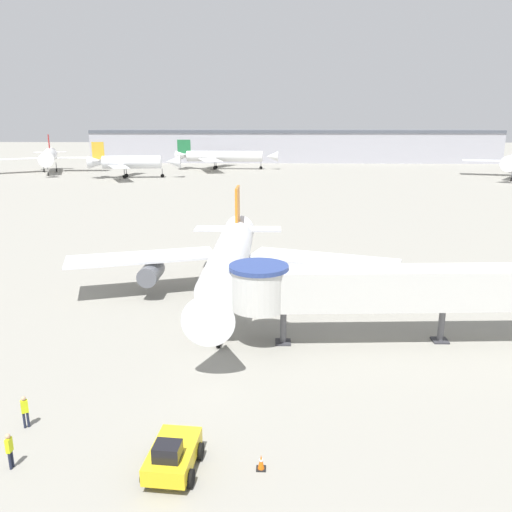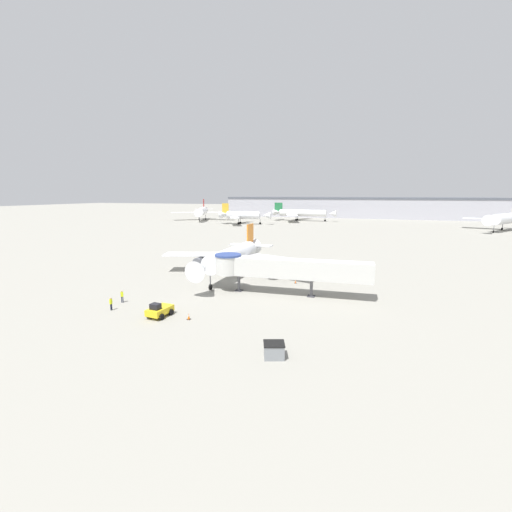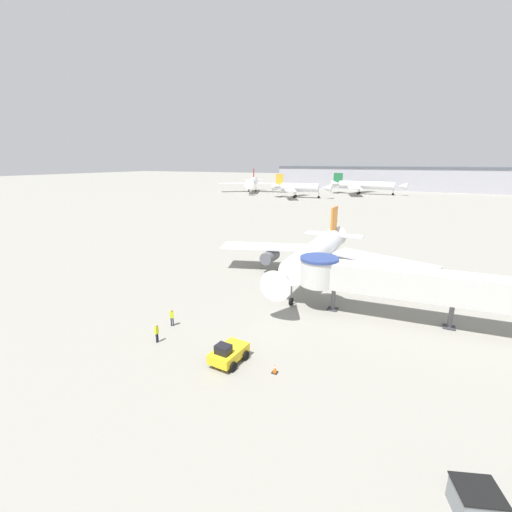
{
  "view_description": "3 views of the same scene",
  "coord_description": "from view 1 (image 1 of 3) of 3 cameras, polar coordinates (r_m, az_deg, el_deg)",
  "views": [
    {
      "loc": [
        3.0,
        -38.67,
        15.06
      ],
      "look_at": [
        1.79,
        -1.07,
        5.1
      ],
      "focal_mm": 35.0,
      "sensor_mm": 36.0,
      "label": 1
    },
    {
      "loc": [
        22.92,
        -54.15,
        15.05
      ],
      "look_at": [
        5.33,
        -1.85,
        4.95
      ],
      "focal_mm": 24.0,
      "sensor_mm": 36.0,
      "label": 2
    },
    {
      "loc": [
        11.17,
        -40.64,
        15.68
      ],
      "look_at": [
        -6.08,
        -4.56,
        4.55
      ],
      "focal_mm": 24.0,
      "sensor_mm": 36.0,
      "label": 3
    }
  ],
  "objects": [
    {
      "name": "ground_crew_marshaller",
      "position": [
        26.35,
        -26.35,
        -19.1
      ],
      "size": [
        0.23,
        0.34,
        1.75
      ],
      "rotation": [
        0.0,
        0.0,
        4.69
      ],
      "color": "#1E2338",
      "rests_on": "ground_plane"
    },
    {
      "name": "ground_crew_wing_walker",
      "position": [
        29.0,
        -24.91,
        -15.63
      ],
      "size": [
        0.39,
        0.35,
        1.77
      ],
      "rotation": [
        0.0,
        0.0,
        3.69
      ],
      "color": "#1E2338",
      "rests_on": "ground_plane"
    },
    {
      "name": "main_airplane",
      "position": [
        43.09,
        -2.99,
        -0.36
      ],
      "size": [
        30.32,
        26.13,
        8.91
      ],
      "rotation": [
        0.0,
        0.0,
        -0.01
      ],
      "color": "silver",
      "rests_on": "ground_plane"
    },
    {
      "name": "pushback_tug_yellow",
      "position": [
        24.14,
        -9.52,
        -21.56
      ],
      "size": [
        2.47,
        3.51,
        1.87
      ],
      "rotation": [
        0.0,
        0.0,
        -0.08
      ],
      "color": "yellow",
      "rests_on": "ground_plane"
    },
    {
      "name": "background_jet_red_tail",
      "position": [
        175.01,
        -22.62,
        10.46
      ],
      "size": [
        33.89,
        32.5,
        11.72
      ],
      "rotation": [
        0.0,
        0.0,
        0.37
      ],
      "color": "white",
      "rests_on": "ground_plane"
    },
    {
      "name": "terminal_building",
      "position": [
        214.02,
        4.28,
        12.47
      ],
      "size": [
        163.17,
        25.87,
        12.75
      ],
      "color": "#A8A8B2",
      "rests_on": "ground_plane"
    },
    {
      "name": "ground_plane",
      "position": [
        41.6,
        -2.43,
        -6.41
      ],
      "size": [
        800.0,
        800.0,
        0.0
      ],
      "primitive_type": "plane",
      "color": "gray"
    },
    {
      "name": "jet_bridge",
      "position": [
        35.68,
        13.82,
        -3.53
      ],
      "size": [
        23.76,
        4.6,
        5.77
      ],
      "rotation": [
        0.0,
        0.0,
        0.06
      ],
      "color": "silver",
      "rests_on": "ground_plane"
    },
    {
      "name": "background_jet_green_tail",
      "position": [
        175.29,
        -3.91,
        11.3
      ],
      "size": [
        35.6,
        37.75,
        9.93
      ],
      "rotation": [
        0.0,
        0.0,
        1.52
      ],
      "color": "white",
      "rests_on": "ground_plane"
    },
    {
      "name": "background_jet_gold_tail",
      "position": [
        150.12,
        -14.19,
        10.35
      ],
      "size": [
        26.33,
        28.59,
        10.21
      ],
      "rotation": [
        0.0,
        0.0,
        1.69
      ],
      "color": "silver",
      "rests_on": "ground_plane"
    },
    {
      "name": "traffic_cone_starboard_wing",
      "position": [
        43.59,
        12.78,
        -5.37
      ],
      "size": [
        0.36,
        0.36,
        0.6
      ],
      "color": "black",
      "rests_on": "ground_plane"
    },
    {
      "name": "traffic_cone_apron_front",
      "position": [
        24.25,
        0.58,
        -22.51
      ],
      "size": [
        0.44,
        0.44,
        0.73
      ],
      "color": "black",
      "rests_on": "ground_plane"
    }
  ]
}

